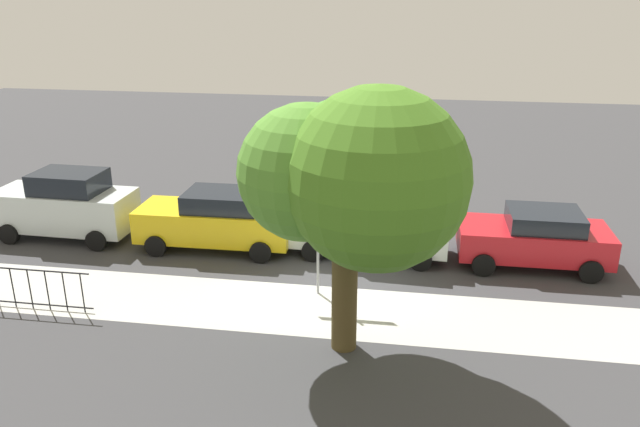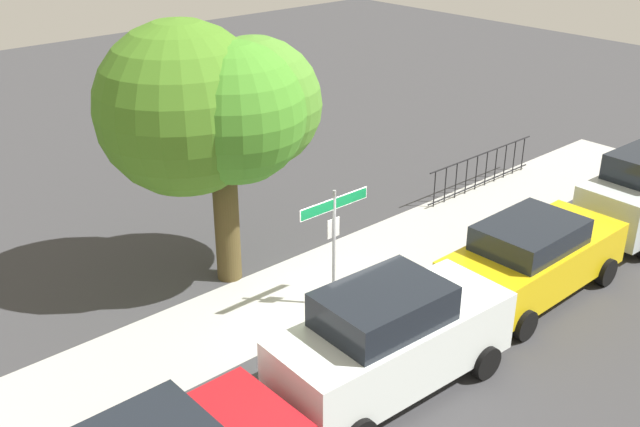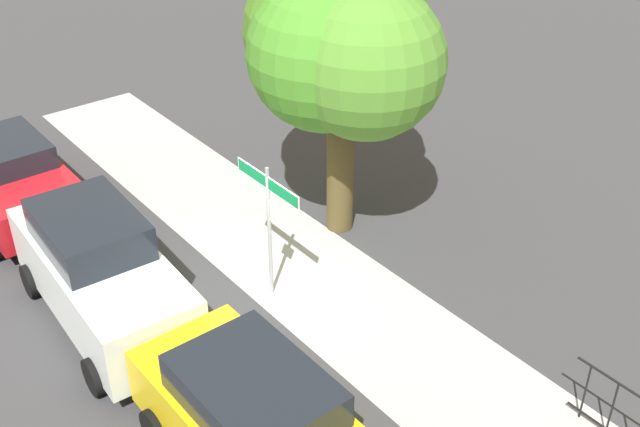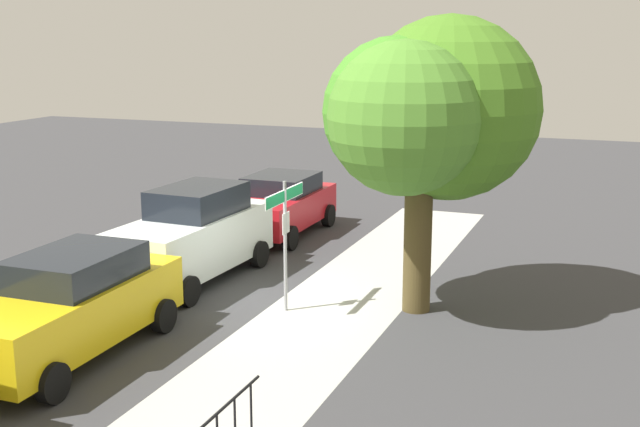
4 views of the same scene
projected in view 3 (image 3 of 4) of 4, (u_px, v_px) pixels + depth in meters
ground_plane at (245, 292)px, 14.67m from camera, size 60.00×60.00×0.00m
sidewalk_strip at (367, 318)px, 14.02m from camera, size 24.00×2.60×0.00m
street_sign at (268, 204)px, 13.66m from camera, size 1.81×0.07×2.66m
shade_tree at (341, 44)px, 14.61m from camera, size 4.74×4.14×5.86m
car_red at (10, 178)px, 16.67m from camera, size 4.15×2.13×1.64m
car_white at (100, 272)px, 13.45m from camera, size 4.63×2.10×2.12m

